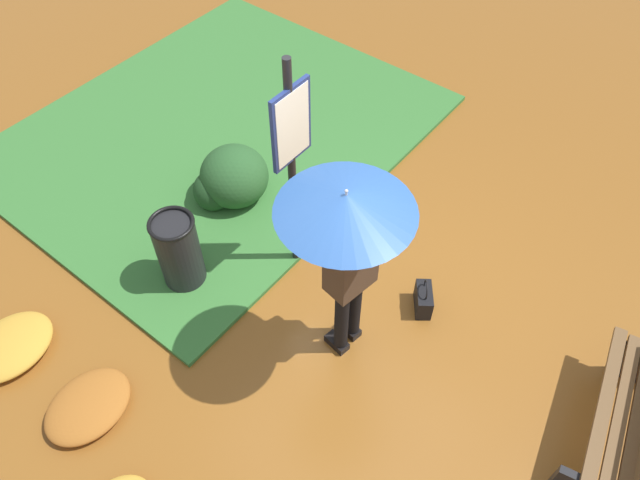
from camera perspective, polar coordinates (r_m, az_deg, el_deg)
The scene contains 10 objects.
ground_plane at distance 5.58m, azimuth 3.70°, elevation -8.06°, with size 18.00×18.00×0.00m, color brown.
grass_verge at distance 7.44m, azimuth -9.59°, elevation 10.09°, with size 4.80×4.00×0.05m.
person_with_umbrella at distance 4.18m, azimuth 2.68°, elevation 0.56°, with size 0.96×0.96×2.04m.
info_sign_post at distance 4.95m, azimuth -2.68°, elevation 8.51°, with size 0.44×0.07×2.30m.
handbag at distance 5.65m, azimuth 9.75°, elevation -5.53°, with size 0.32×0.29×0.37m.
park_bench at distance 5.24m, azimuth 26.75°, elevation -14.69°, with size 1.41×0.63×0.75m.
trash_bin at distance 5.68m, azimuth -13.19°, elevation -1.11°, with size 0.42×0.42×0.83m.
shrub_cluster at distance 6.40m, azimuth -8.48°, elevation 5.73°, with size 0.79×0.72×0.65m.
leaf_pile_near_person at distance 6.00m, azimuth -27.29°, elevation -8.96°, with size 0.78×0.63×0.17m.
leaf_pile_far_path at distance 5.45m, azimuth -21.07°, elevation -14.43°, with size 0.74×0.59×0.16m.
Camera 1 is at (2.52, 1.54, 4.73)m, focal length 33.85 mm.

